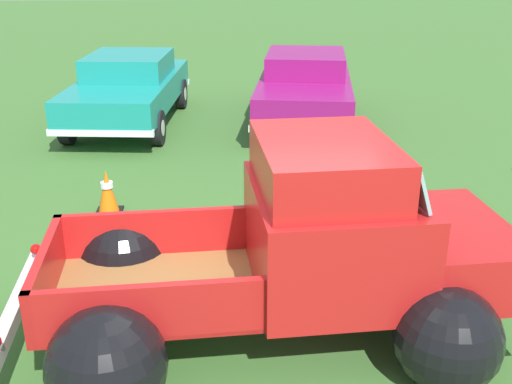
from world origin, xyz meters
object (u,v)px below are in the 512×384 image
Objects in this scene: vintage_pickup_truck at (303,261)px; show_car_1 at (305,84)px; show_car_0 at (129,87)px; lane_cone_1 at (362,218)px; lane_cone_0 at (107,192)px.

vintage_pickup_truck reaches higher than show_car_1.
vintage_pickup_truck is 1.03× the size of show_car_0.
vintage_pickup_truck is at bearing -116.97° from lane_cone_1.
show_car_0 is 0.96× the size of show_car_1.
show_car_0 is 4.74m from lane_cone_0.
show_car_0 is 7.35× the size of lane_cone_0.
show_car_1 is at bearing 90.37° from lane_cone_1.
vintage_pickup_truck is at bearing 1.16° from show_car_1.
lane_cone_0 is (-2.37, 2.95, -0.45)m from vintage_pickup_truck.
lane_cone_1 is at bearing 58.44° from vintage_pickup_truck.
show_car_0 reaches higher than lane_cone_1.
show_car_0 is at bearing -80.89° from show_car_1.
vintage_pickup_truck is 2.21m from lane_cone_1.
lane_cone_0 is at bearing 163.08° from lane_cone_1.
show_car_0 is 3.67m from show_car_1.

